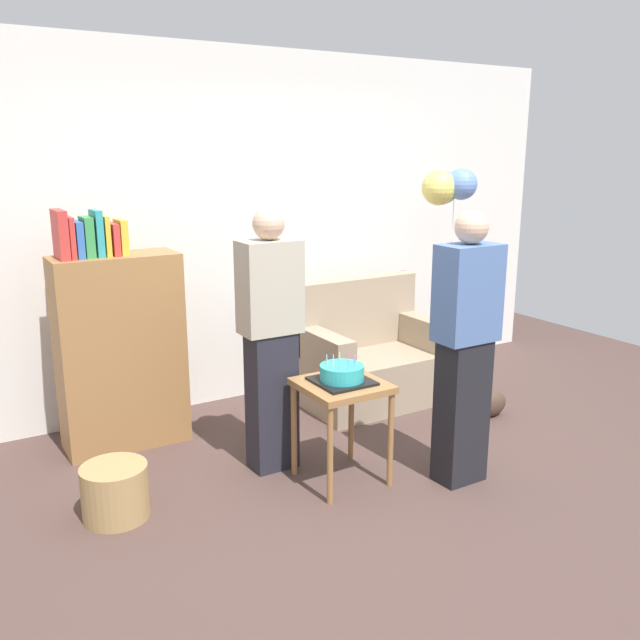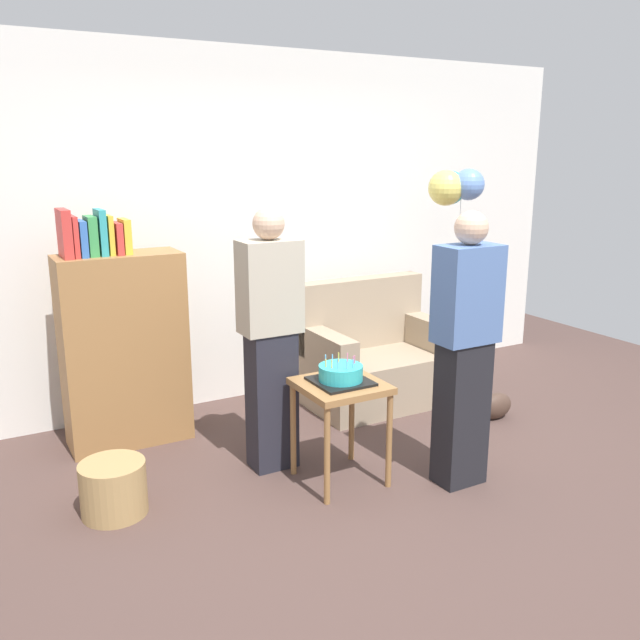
# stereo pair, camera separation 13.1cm
# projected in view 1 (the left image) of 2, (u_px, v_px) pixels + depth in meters

# --- Properties ---
(ground_plane) EXTENTS (8.00, 8.00, 0.00)m
(ground_plane) POSITION_uv_depth(u_px,v_px,m) (401.00, 497.00, 3.91)
(ground_plane) COLOR #4C3833
(wall_back) EXTENTS (6.00, 0.10, 2.70)m
(wall_back) POSITION_uv_depth(u_px,v_px,m) (245.00, 229.00, 5.28)
(wall_back) COLOR silver
(wall_back) RESTS_ON ground_plane
(couch) EXTENTS (1.10, 0.70, 0.96)m
(couch) POSITION_uv_depth(u_px,v_px,m) (369.00, 359.00, 5.35)
(couch) COLOR gray
(couch) RESTS_ON ground_plane
(bookshelf) EXTENTS (0.80, 0.36, 1.60)m
(bookshelf) POSITION_uv_depth(u_px,v_px,m) (119.00, 347.00, 4.46)
(bookshelf) COLOR olive
(bookshelf) RESTS_ON ground_plane
(side_table) EXTENTS (0.48, 0.48, 0.63)m
(side_table) POSITION_uv_depth(u_px,v_px,m) (342.00, 398.00, 3.99)
(side_table) COLOR olive
(side_table) RESTS_ON ground_plane
(birthday_cake) EXTENTS (0.32, 0.32, 0.17)m
(birthday_cake) POSITION_uv_depth(u_px,v_px,m) (342.00, 374.00, 3.95)
(birthday_cake) COLOR black
(birthday_cake) RESTS_ON side_table
(person_blowing_candles) EXTENTS (0.36, 0.22, 1.63)m
(person_blowing_candles) POSITION_uv_depth(u_px,v_px,m) (271.00, 340.00, 4.09)
(person_blowing_candles) COLOR #23232D
(person_blowing_candles) RESTS_ON ground_plane
(person_holding_cake) EXTENTS (0.36, 0.22, 1.63)m
(person_holding_cake) POSITION_uv_depth(u_px,v_px,m) (465.00, 348.00, 3.92)
(person_holding_cake) COLOR black
(person_holding_cake) RESTS_ON ground_plane
(wicker_basket) EXTENTS (0.36, 0.36, 0.30)m
(wicker_basket) POSITION_uv_depth(u_px,v_px,m) (115.00, 492.00, 3.66)
(wicker_basket) COLOR #A88451
(wicker_basket) RESTS_ON ground_plane
(handbag) EXTENTS (0.28, 0.14, 0.20)m
(handbag) POSITION_uv_depth(u_px,v_px,m) (491.00, 404.00, 5.06)
(handbag) COLOR #473328
(handbag) RESTS_ON ground_plane
(balloon_bunch) EXTENTS (0.42, 0.36, 1.81)m
(balloon_bunch) POSITION_uv_depth(u_px,v_px,m) (446.00, 187.00, 5.34)
(balloon_bunch) COLOR silver
(balloon_bunch) RESTS_ON ground_plane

